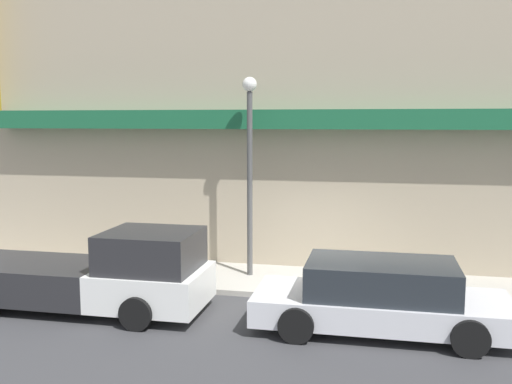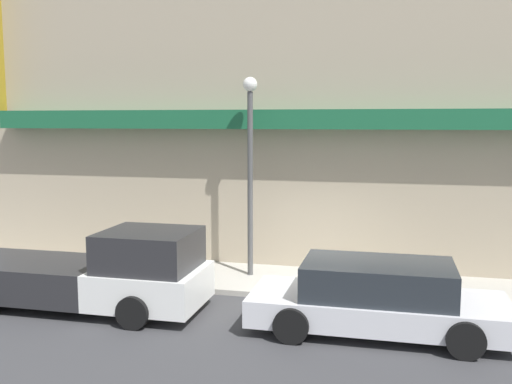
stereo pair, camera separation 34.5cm
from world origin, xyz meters
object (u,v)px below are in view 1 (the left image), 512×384
object	(u,v)px
parked_car	(381,297)
street_lamp	(250,151)
fire_hydrant	(353,278)
pickup_truck	(96,275)

from	to	relation	value
parked_car	street_lamp	world-z (taller)	street_lamp
parked_car	fire_hydrant	distance (m)	2.24
pickup_truck	fire_hydrant	xyz separation A→B (m)	(5.39, 2.15, -0.34)
fire_hydrant	street_lamp	xyz separation A→B (m)	(-2.65, 0.84, 2.86)
parked_car	fire_hydrant	xyz separation A→B (m)	(-0.61, 2.15, -0.24)
pickup_truck	street_lamp	distance (m)	4.77
parked_car	street_lamp	bearing A→B (deg)	135.41
fire_hydrant	street_lamp	size ratio (longest dim) A/B	0.12
pickup_truck	parked_car	bearing A→B (deg)	0.67
parked_car	pickup_truck	bearing A→B (deg)	177.84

